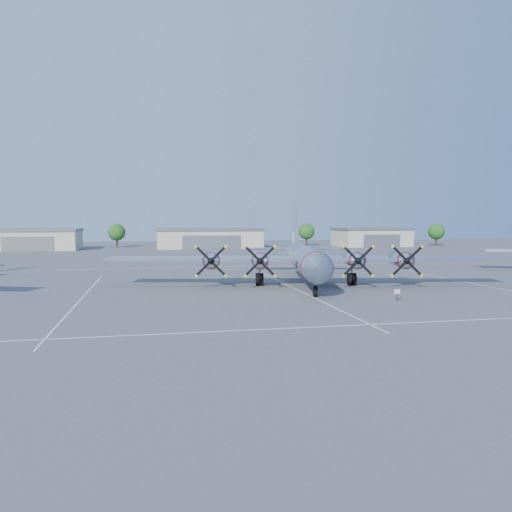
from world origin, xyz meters
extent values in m
plane|color=#515154|center=(0.00, 0.00, 0.00)|extent=(260.00, 260.00, 0.00)
cube|color=silver|center=(-22.00, -5.00, 0.01)|extent=(0.15, 40.00, 0.01)
cube|color=silver|center=(0.00, -5.00, 0.01)|extent=(0.15, 40.00, 0.01)
cube|color=silver|center=(22.00, -5.00, 0.01)|extent=(0.15, 40.00, 0.01)
cube|color=silver|center=(0.00, -22.00, 0.01)|extent=(60.00, 0.15, 0.01)
cube|color=silver|center=(0.00, 25.00, 0.01)|extent=(60.00, 0.15, 0.01)
cube|color=#BAAD93|center=(-45.00, 82.00, 2.40)|extent=(22.00, 14.00, 4.80)
cube|color=slate|center=(-45.00, 82.00, 5.10)|extent=(22.60, 14.60, 0.60)
cube|color=slate|center=(-45.00, 74.95, 1.80)|extent=(12.10, 0.20, 3.60)
cube|color=#BAAD93|center=(0.00, 82.00, 2.40)|extent=(28.00, 14.00, 4.80)
cube|color=slate|center=(0.00, 82.00, 5.10)|extent=(28.60, 14.60, 0.60)
cube|color=slate|center=(0.00, 74.95, 1.80)|extent=(15.40, 0.20, 3.60)
cube|color=#BAAD93|center=(48.00, 82.00, 2.40)|extent=(20.00, 14.00, 4.80)
cube|color=slate|center=(48.00, 82.00, 5.10)|extent=(20.60, 14.60, 0.60)
cube|color=slate|center=(48.00, 74.95, 1.80)|extent=(11.00, 0.20, 3.60)
cylinder|color=#382619|center=(-25.00, 90.00, 1.40)|extent=(0.50, 0.50, 2.80)
sphere|color=#1A4F16|center=(-25.00, 90.00, 4.24)|extent=(4.80, 4.80, 4.80)
cylinder|color=#382619|center=(30.00, 88.00, 1.40)|extent=(0.50, 0.50, 2.80)
sphere|color=#1A4F16|center=(30.00, 88.00, 4.24)|extent=(4.80, 4.80, 4.80)
cylinder|color=#382619|center=(68.00, 80.00, 1.40)|extent=(0.50, 0.50, 2.80)
sphere|color=#1A4F16|center=(68.00, 80.00, 4.24)|extent=(4.80, 4.80, 4.80)
cylinder|color=black|center=(6.88, -12.83, 0.43)|extent=(0.06, 0.06, 0.85)
cube|color=white|center=(6.88, -12.83, 0.90)|extent=(0.59, 0.09, 0.43)
camera|label=1|loc=(-15.28, -54.98, 7.46)|focal=35.00mm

